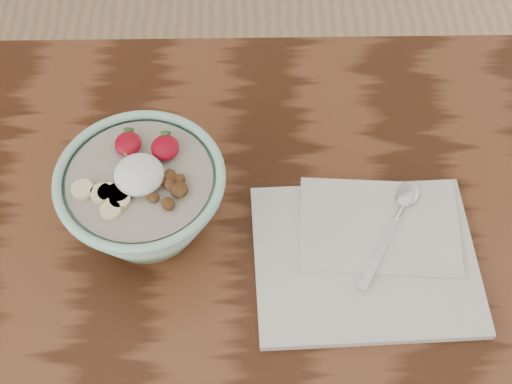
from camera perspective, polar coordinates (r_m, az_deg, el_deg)
table at (r=99.96cm, az=1.24°, el=-10.08°), size 160.00×90.00×75.00cm
breakfast_bowl at (r=90.95cm, az=-8.95°, el=-0.44°), size 21.07×21.07×14.19cm
napkin at (r=94.24cm, az=8.95°, el=-4.78°), size 29.45×24.32×1.76cm
spoon at (r=96.79cm, az=11.49°, el=-1.30°), size 10.48×16.97×0.95cm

